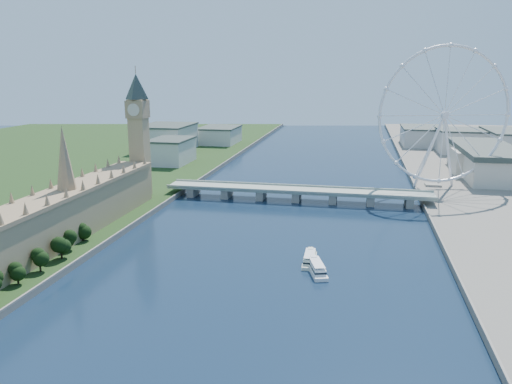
# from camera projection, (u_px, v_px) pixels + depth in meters

# --- Properties ---
(parliament_range) EXTENTS (24.00, 200.00, 70.00)m
(parliament_range) POSITION_uv_depth(u_px,v_px,m) (69.00, 212.00, 312.78)
(parliament_range) COLOR tan
(parliament_range) RESTS_ON ground
(big_ben) EXTENTS (20.02, 20.02, 110.00)m
(big_ben) POSITION_uv_depth(u_px,v_px,m) (138.00, 120.00, 404.42)
(big_ben) COLOR tan
(big_ben) RESTS_ON ground
(westminster_bridge) EXTENTS (220.00, 22.00, 9.50)m
(westminster_bridge) POSITION_uv_depth(u_px,v_px,m) (297.00, 193.00, 414.51)
(westminster_bridge) COLOR gray
(westminster_bridge) RESTS_ON ground
(london_eye) EXTENTS (113.60, 39.12, 124.30)m
(london_eye) POSITION_uv_depth(u_px,v_px,m) (444.00, 116.00, 429.42)
(london_eye) COLOR silver
(london_eye) RESTS_ON ground
(county_hall) EXTENTS (54.00, 144.00, 35.00)m
(county_hall) POSITION_uv_depth(u_px,v_px,m) (484.00, 178.00, 505.88)
(county_hall) COLOR beige
(county_hall) RESTS_ON ground
(city_skyline) EXTENTS (505.00, 280.00, 32.00)m
(city_skyline) POSITION_uv_depth(u_px,v_px,m) (351.00, 141.00, 652.23)
(city_skyline) COLOR beige
(city_skyline) RESTS_ON ground
(tour_boat_near) EXTENTS (15.65, 30.08, 6.44)m
(tour_boat_near) POSITION_uv_depth(u_px,v_px,m) (316.00, 272.00, 266.25)
(tour_boat_near) COLOR white
(tour_boat_near) RESTS_ON ground
(tour_boat_far) EXTENTS (7.64, 28.14, 6.17)m
(tour_boat_far) POSITION_uv_depth(u_px,v_px,m) (309.00, 263.00, 279.69)
(tour_boat_far) COLOR white
(tour_boat_far) RESTS_ON ground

